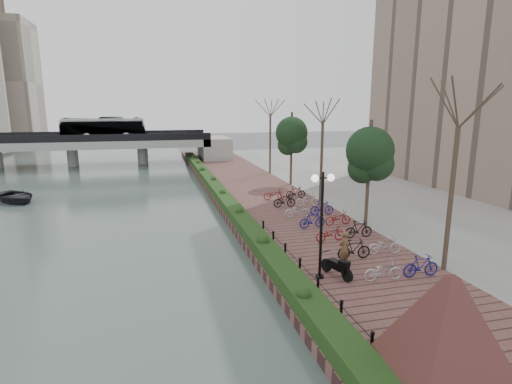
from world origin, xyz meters
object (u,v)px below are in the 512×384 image
object	(u,v)px
pedestrian	(344,248)
motorcycle	(337,266)
granite_monument	(447,334)
lamppost	(322,202)
boat	(15,196)

from	to	relation	value
pedestrian	motorcycle	bearing A→B (deg)	28.57
granite_monument	lamppost	bearing A→B (deg)	92.13
motorcycle	lamppost	bearing A→B (deg)	154.56
granite_monument	boat	world-z (taller)	granite_monument
boat	motorcycle	bearing A→B (deg)	-88.49
motorcycle	boat	distance (m)	28.42
lamppost	boat	bearing A→B (deg)	130.13
lamppost	motorcycle	xyz separation A→B (m)	(0.74, -0.09, -2.86)
lamppost	boat	size ratio (longest dim) A/B	0.99
granite_monument	pedestrian	world-z (taller)	granite_monument
pedestrian	boat	distance (m)	28.20
granite_monument	pedestrian	size ratio (longest dim) A/B	3.68
motorcycle	pedestrian	xyz separation A→B (m)	(0.91, 1.14, 0.32)
granite_monument	boat	distance (m)	33.93
granite_monument	motorcycle	xyz separation A→B (m)	(0.47, 7.18, -1.10)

